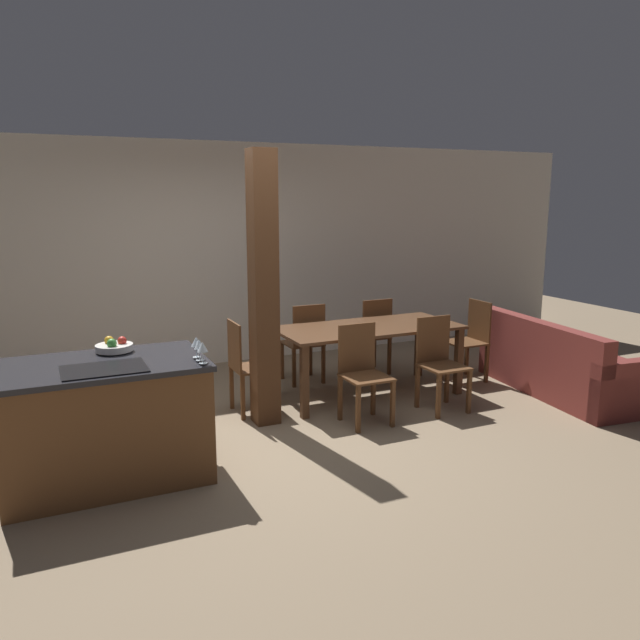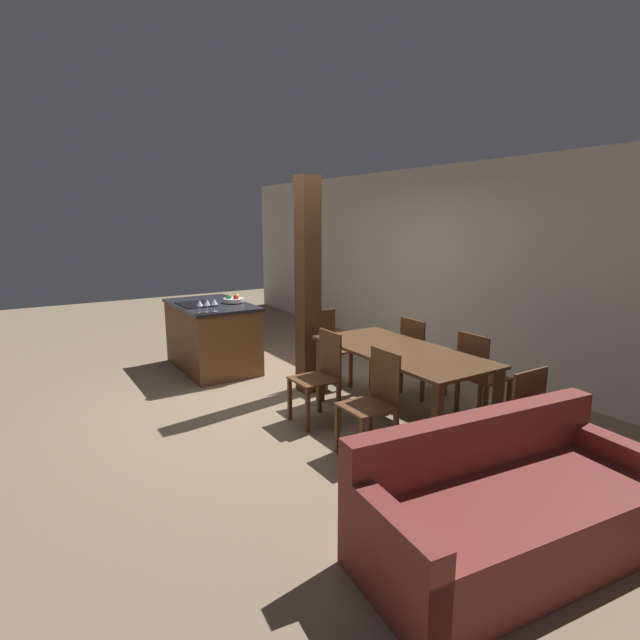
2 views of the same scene
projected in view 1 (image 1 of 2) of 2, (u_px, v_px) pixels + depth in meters
ground_plane at (267, 436)px, 5.44m from camera, size 16.00×16.00×0.00m
wall_back at (191, 256)px, 7.48m from camera, size 11.20×0.08×2.70m
kitchen_island at (105, 421)px, 4.54m from camera, size 1.45×0.89×0.90m
fruit_bowl at (114, 346)px, 4.74m from camera, size 0.28×0.28×0.11m
wine_glass_near at (203, 347)px, 4.37m from camera, size 0.08×0.08×0.16m
wine_glass_middle at (199, 345)px, 4.45m from camera, size 0.08×0.08×0.16m
wine_glass_far at (196, 342)px, 4.53m from camera, size 0.08×0.08×0.16m
dining_table at (368, 335)px, 6.46m from camera, size 1.90×0.88×0.74m
dining_chair_near_left at (362, 372)px, 5.72m from camera, size 0.40×0.40×0.90m
dining_chair_near_right at (439, 361)px, 6.08m from camera, size 0.40×0.40×0.90m
dining_chair_far_left at (305, 341)px, 6.91m from camera, size 0.40×0.40×0.90m
dining_chair_far_right at (372, 334)px, 7.26m from camera, size 0.40×0.40×0.90m
dining_chair_head_end at (247, 365)px, 5.95m from camera, size 0.40×0.40×0.90m
dining_chair_foot_end at (470, 339)px, 7.04m from camera, size 0.40×0.40×0.90m
couch at (561, 367)px, 6.61m from camera, size 1.04×2.02×0.79m
timber_post at (264, 291)px, 5.55m from camera, size 0.22×0.22×2.46m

